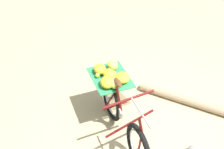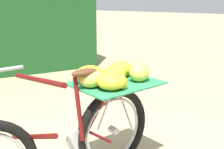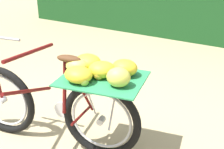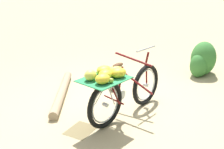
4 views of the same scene
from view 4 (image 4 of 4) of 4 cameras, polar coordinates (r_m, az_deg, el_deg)
ground_plane at (r=4.88m, az=1.06°, el=-6.52°), size 60.00×60.00×0.00m
bicycle at (r=4.28m, az=1.89°, el=-2.71°), size 1.80×0.84×1.03m
fallen_log at (r=5.34m, az=-10.31°, el=-3.59°), size 1.76×1.11×0.15m
shrub_cluster at (r=6.63m, az=18.26°, el=2.76°), size 0.81×0.56×0.77m
path_stone at (r=5.53m, az=0.57°, el=-2.36°), size 0.27×0.22×0.17m
leaf_litter_patch at (r=4.20m, az=-6.46°, el=-11.32°), size 0.44×0.36×0.01m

